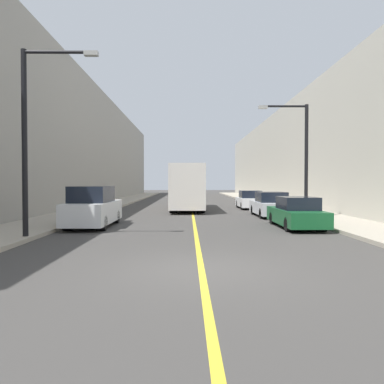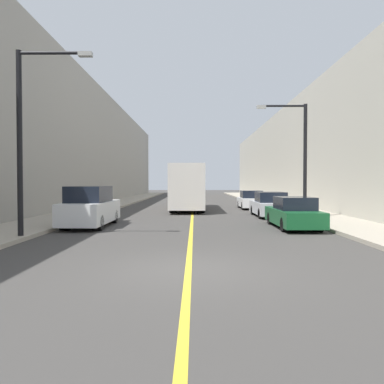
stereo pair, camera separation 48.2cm
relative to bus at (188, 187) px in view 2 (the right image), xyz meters
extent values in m
plane|color=#3F3D3A|center=(0.38, -20.23, -1.82)|extent=(200.00, 200.00, 0.00)
cube|color=#A89E8C|center=(-7.18, 9.77, -1.74)|extent=(3.17, 72.00, 0.16)
cube|color=#A89E8C|center=(7.95, 9.77, -1.74)|extent=(3.17, 72.00, 0.16)
cube|color=gray|center=(-10.77, 9.77, 4.00)|extent=(4.00, 72.00, 11.64)
cube|color=#B7B2A3|center=(11.53, 9.77, 3.08)|extent=(4.00, 72.00, 9.80)
cube|color=gold|center=(0.38, 9.77, -1.81)|extent=(0.16, 72.00, 0.01)
cube|color=silver|center=(0.00, 0.01, 0.04)|extent=(2.46, 10.06, 3.11)
cube|color=black|center=(0.00, -4.99, 0.58)|extent=(2.09, 0.04, 1.40)
cylinder|color=black|center=(-0.96, -3.11, -1.32)|extent=(0.54, 0.99, 0.99)
cylinder|color=black|center=(0.96, -3.11, -1.32)|extent=(0.54, 0.99, 0.99)
cylinder|color=black|center=(-0.96, 3.13, -1.32)|extent=(0.54, 0.99, 0.99)
cylinder|color=black|center=(0.96, 3.13, -1.32)|extent=(0.54, 0.99, 0.99)
cube|color=silver|center=(-4.50, -11.23, -1.12)|extent=(1.86, 4.93, 1.00)
cube|color=black|center=(-4.50, -11.48, -0.24)|extent=(1.64, 2.71, 0.75)
cube|color=black|center=(-4.50, -13.67, -0.94)|extent=(1.58, 0.04, 0.45)
cylinder|color=black|center=(-5.22, -12.76, -1.48)|extent=(0.41, 0.68, 0.68)
cylinder|color=black|center=(-3.77, -12.76, -1.48)|extent=(0.41, 0.68, 0.68)
cylinder|color=black|center=(-5.22, -9.71, -1.48)|extent=(0.41, 0.68, 0.68)
cylinder|color=black|center=(-3.77, -9.71, -1.48)|extent=(0.41, 0.68, 0.68)
cube|color=#145128|center=(5.14, -11.76, -1.29)|extent=(1.75, 4.70, 0.69)
cube|color=black|center=(5.14, -11.99, -0.65)|extent=(1.54, 2.12, 0.58)
cube|color=black|center=(5.14, -14.08, -1.17)|extent=(1.49, 0.04, 0.31)
cylinder|color=black|center=(4.46, -13.21, -1.51)|extent=(0.39, 0.62, 0.62)
cylinder|color=black|center=(5.83, -13.21, -1.51)|extent=(0.39, 0.62, 0.62)
cylinder|color=black|center=(4.46, -10.30, -1.51)|extent=(0.39, 0.62, 0.62)
cylinder|color=black|center=(5.83, -10.30, -1.51)|extent=(0.39, 0.62, 0.62)
cube|color=silver|center=(5.22, -5.93, -1.26)|extent=(1.86, 4.65, 0.74)
cube|color=black|center=(5.22, -6.16, -0.58)|extent=(1.63, 2.09, 0.62)
cube|color=black|center=(5.22, -8.22, -1.14)|extent=(1.58, 0.04, 0.33)
cylinder|color=black|center=(4.49, -7.37, -1.51)|extent=(0.41, 0.62, 0.62)
cylinder|color=black|center=(5.94, -7.37, -1.51)|extent=(0.41, 0.62, 0.62)
cylinder|color=black|center=(4.49, -4.49, -1.51)|extent=(0.41, 0.62, 0.62)
cylinder|color=black|center=(5.94, -4.49, -1.51)|extent=(0.41, 0.62, 0.62)
cube|color=silver|center=(5.10, 1.18, -1.28)|extent=(1.81, 4.21, 0.70)
cube|color=black|center=(5.10, 0.97, -0.63)|extent=(1.59, 1.90, 0.60)
cube|color=black|center=(5.10, -0.90, -1.16)|extent=(1.53, 0.04, 0.32)
cylinder|color=black|center=(4.40, -0.13, -1.51)|extent=(0.40, 0.62, 0.62)
cylinder|color=black|center=(5.81, -0.13, -1.51)|extent=(0.40, 0.62, 0.62)
cylinder|color=black|center=(4.40, 2.48, -1.51)|extent=(0.40, 0.62, 0.62)
cylinder|color=black|center=(5.81, 2.48, -1.51)|extent=(0.40, 0.62, 0.62)
cylinder|color=black|center=(-5.90, -15.55, 1.73)|extent=(0.20, 0.20, 6.79)
cylinder|color=black|center=(-4.67, -15.55, 5.03)|extent=(2.44, 0.12, 0.12)
cube|color=#999993|center=(-3.45, -15.55, 4.98)|extent=(0.50, 0.24, 0.16)
cylinder|color=black|center=(6.66, -8.45, 1.49)|extent=(0.20, 0.20, 6.31)
cylinder|color=black|center=(5.44, -8.45, 4.55)|extent=(2.44, 0.12, 0.12)
cube|color=#999993|center=(4.22, -8.45, 4.50)|extent=(0.50, 0.24, 0.16)
camera|label=1|loc=(0.06, -29.26, 0.29)|focal=35.00mm
camera|label=2|loc=(0.54, -29.26, 0.29)|focal=35.00mm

